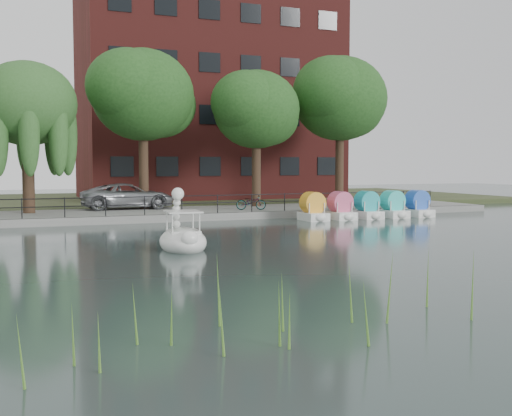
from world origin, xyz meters
TOP-DOWN VIEW (x-y plane):
  - ground_plane at (0.00, 0.00)m, footprint 120.00×120.00m
  - promenade at (0.00, 16.00)m, footprint 40.00×6.00m
  - kerb at (0.00, 13.05)m, footprint 40.00×0.25m
  - land_strip at (0.00, 30.00)m, footprint 60.00×22.00m
  - railing at (0.00, 13.25)m, footprint 32.00×0.05m
  - apartment_building at (7.00, 29.97)m, footprint 20.00×10.07m
  - willow_mid at (-7.50, 17.00)m, footprint 5.32×5.32m
  - broadleaf_center at (-1.00, 18.00)m, footprint 6.00×6.00m
  - broadleaf_right at (6.00, 17.50)m, footprint 5.40×5.40m
  - broadleaf_far at (12.50, 18.50)m, footprint 6.30×6.30m
  - minivan at (-1.93, 18.08)m, footprint 2.94×6.26m
  - bicycle at (4.51, 14.65)m, footprint 1.11×1.82m
  - swan_boat at (-2.99, 2.38)m, footprint 1.81×2.74m
  - pedal_boat_row at (10.10, 11.10)m, footprint 7.95×1.70m

SIDE VIEW (x-z plane):
  - ground_plane at x=0.00m, z-range 0.00..0.00m
  - land_strip at x=0.00m, z-range 0.00..0.36m
  - promenade at x=0.00m, z-range 0.00..0.40m
  - kerb at x=0.00m, z-range 0.00..0.40m
  - swan_boat at x=-2.99m, z-range -0.62..1.58m
  - pedal_boat_row at x=10.10m, z-range -0.09..1.31m
  - bicycle at x=4.51m, z-range 0.40..1.40m
  - railing at x=0.00m, z-range 0.65..1.65m
  - minivan at x=-1.93m, z-range 0.40..2.13m
  - willow_mid at x=-7.50m, z-range 2.17..10.32m
  - broadleaf_right at x=6.00m, z-range 2.22..10.55m
  - broadleaf_center at x=-1.00m, z-range 2.44..11.69m
  - broadleaf_far at x=12.50m, z-range 2.54..12.25m
  - apartment_building at x=7.00m, z-range 0.36..18.36m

